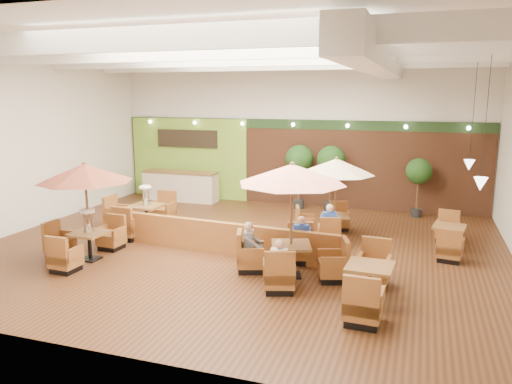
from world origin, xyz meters
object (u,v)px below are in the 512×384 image
at_px(topiary_1, 331,162).
at_px(table_3, 139,215).
at_px(table_2, 334,179).
at_px(topiary_0, 299,161).
at_px(table_1, 292,199).
at_px(topiary_2, 419,173).
at_px(diner_0, 279,259).
at_px(diner_4, 330,221).
at_px(booth_divider, 228,239).
at_px(table_0, 84,190).
at_px(diner_3, 330,220).
at_px(service_counter, 180,186).
at_px(table_5, 448,239).
at_px(diner_2, 251,241).
at_px(table_4, 369,285).
at_px(diner_1, 301,234).

bearing_deg(topiary_1, table_3, -138.74).
distance_m(table_2, topiary_0, 3.92).
relative_size(table_1, topiary_2, 1.37).
bearing_deg(diner_0, topiary_2, 62.62).
relative_size(table_3, diner_4, 3.80).
xyz_separation_m(table_1, topiary_2, (2.66, 6.92, -0.32)).
xyz_separation_m(booth_divider, table_0, (-3.24, -1.52, 1.38)).
relative_size(table_0, topiary_2, 1.25).
bearing_deg(table_2, diner_3, -103.32).
bearing_deg(topiary_0, topiary_1, 0.00).
bearing_deg(diner_4, topiary_2, 53.06).
height_order(table_1, diner_4, table_1).
height_order(topiary_1, topiary_2, topiary_1).
xyz_separation_m(service_counter, diner_4, (6.68, -4.12, 0.15)).
bearing_deg(table_5, topiary_1, 145.33).
distance_m(table_3, topiary_0, 6.16).
xyz_separation_m(table_1, diner_3, (0.42, 2.60, -1.09)).
bearing_deg(diner_4, diner_3, 0.00).
xyz_separation_m(service_counter, table_3, (0.77, -4.32, -0.12)).
bearing_deg(table_0, diner_2, 8.89).
height_order(table_4, diner_0, diner_0).
relative_size(booth_divider, table_3, 2.26).
xyz_separation_m(table_2, diner_4, (0.05, -0.87, -1.01)).
xyz_separation_m(service_counter, topiary_2, (8.92, 0.20, 0.93)).
xyz_separation_m(service_counter, table_5, (9.80, -3.54, -0.24)).
height_order(booth_divider, table_1, table_1).
height_order(topiary_1, diner_2, topiary_1).
relative_size(topiary_1, diner_1, 3.22).
distance_m(topiary_1, topiary_2, 3.01).
relative_size(table_4, topiary_1, 1.15).
xyz_separation_m(booth_divider, topiary_0, (0.46, 5.90, 1.32)).
xyz_separation_m(table_2, topiary_1, (-0.71, 3.44, 0.02)).
distance_m(topiary_0, diner_2, 7.01).
relative_size(table_5, diner_0, 3.41).
bearing_deg(diner_3, topiary_1, 90.22).
bearing_deg(booth_divider, table_1, -22.57).
height_order(table_4, topiary_1, topiary_1).
bearing_deg(table_4, topiary_2, 86.83).
height_order(booth_divider, table_2, table_2).
height_order(table_0, topiary_2, table_0).
bearing_deg(table_2, diner_0, -111.56).
height_order(service_counter, diner_1, diner_1).
relative_size(table_3, topiary_0, 1.17).
height_order(table_3, topiary_1, topiary_1).
bearing_deg(diner_3, table_0, -161.00).
bearing_deg(table_3, diner_4, 3.76).
distance_m(table_4, topiary_0, 8.68).
bearing_deg(topiary_2, table_0, -136.69).
height_order(table_3, diner_4, table_3).
xyz_separation_m(table_1, table_5, (3.54, 3.17, -1.48)).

